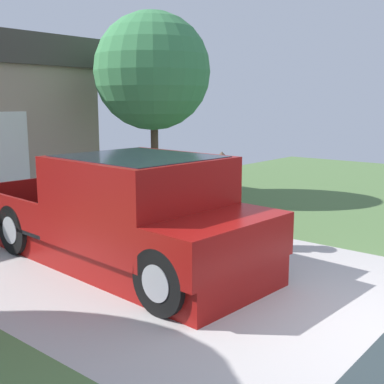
{
  "coord_description": "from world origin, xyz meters",
  "views": [
    {
      "loc": [
        -5.09,
        -1.54,
        2.42
      ],
      "look_at": [
        0.53,
        3.12,
        1.07
      ],
      "focal_mm": 46.09,
      "sensor_mm": 36.0,
      "label": 1
    }
  ],
  "objects_px": {
    "person_with_hat": "(221,197)",
    "front_yard_tree": "(152,69)",
    "handbag": "(239,243)",
    "pickup_truck": "(130,216)"
  },
  "relations": [
    {
      "from": "person_with_hat",
      "to": "front_yard_tree",
      "type": "bearing_deg",
      "value": -138.22
    },
    {
      "from": "handbag",
      "to": "pickup_truck",
      "type": "bearing_deg",
      "value": 154.17
    },
    {
      "from": "pickup_truck",
      "to": "person_with_hat",
      "type": "xyz_separation_m",
      "value": [
        1.59,
        -0.5,
        0.12
      ]
    },
    {
      "from": "pickup_truck",
      "to": "front_yard_tree",
      "type": "relative_size",
      "value": 1.2
    },
    {
      "from": "handbag",
      "to": "person_with_hat",
      "type": "bearing_deg",
      "value": 105.19
    },
    {
      "from": "front_yard_tree",
      "to": "person_with_hat",
      "type": "bearing_deg",
      "value": -122.17
    },
    {
      "from": "person_with_hat",
      "to": "front_yard_tree",
      "type": "height_order",
      "value": "front_yard_tree"
    },
    {
      "from": "pickup_truck",
      "to": "front_yard_tree",
      "type": "xyz_separation_m",
      "value": [
        4.13,
        3.53,
        2.45
      ]
    },
    {
      "from": "person_with_hat",
      "to": "front_yard_tree",
      "type": "distance_m",
      "value": 5.3
    },
    {
      "from": "handbag",
      "to": "front_yard_tree",
      "type": "xyz_separation_m",
      "value": [
        2.45,
        4.34,
        3.08
      ]
    }
  ]
}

